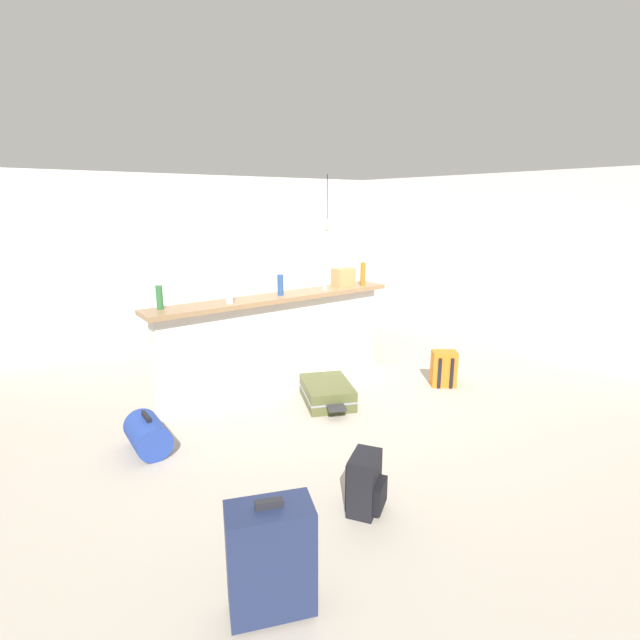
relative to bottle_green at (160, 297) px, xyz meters
name	(u,v)px	position (x,y,z in m)	size (l,w,h in m)	color
ground_plane	(334,389)	(1.78, -0.49, -1.23)	(13.00, 13.00, 0.05)	#ADA393
wall_back	(217,256)	(1.78, 2.56, 0.05)	(6.60, 0.10, 2.50)	silver
wall_right	(479,259)	(4.83, -0.19, 0.05)	(0.10, 6.00, 2.50)	silver
partition_half_wall	(278,344)	(1.27, -0.08, -0.68)	(2.80, 0.20, 1.03)	silver
bar_countertop	(277,298)	(1.27, -0.08, -0.14)	(2.96, 0.40, 0.05)	#93704C
bottle_green	(160,297)	(0.00, 0.00, 0.00)	(0.06, 0.06, 0.23)	#2D6B38
bottle_white	(229,293)	(0.66, -0.15, -0.01)	(0.07, 0.07, 0.22)	silver
bottle_blue	(280,285)	(1.32, -0.10, 0.00)	(0.07, 0.07, 0.23)	#284C89
bottle_clear	(324,278)	(1.93, -0.10, 0.02)	(0.06, 0.06, 0.27)	silver
bottle_amber	(363,274)	(2.48, -0.17, 0.03)	(0.06, 0.06, 0.29)	#9E661E
grocery_bag	(343,277)	(2.27, -0.04, -0.01)	(0.26, 0.18, 0.22)	tan
dining_table	(324,298)	(2.91, 1.19, -0.56)	(1.10, 0.80, 0.74)	#332319
dining_chair_near_partition	(342,313)	(2.85, 0.69, -0.69)	(0.47, 0.47, 0.93)	#4C331E
pendant_lamp	(327,224)	(3.01, 1.26, 0.58)	(0.34, 0.34, 0.84)	black
suitcase_flat_olive	(327,392)	(1.46, -0.77, -1.09)	(0.73, 0.89, 0.22)	#51562D
suitcase_upright_navy	(271,558)	(-0.41, -2.73, -0.87)	(0.50, 0.39, 0.67)	#1E284C
duffel_bag_blue	(148,434)	(-0.41, -0.66, -1.05)	(0.32, 0.49, 0.34)	#233D93
backpack_orange	(444,369)	(2.84, -1.21, -1.00)	(0.34, 0.34, 0.42)	orange
backpack_black	(366,484)	(0.56, -2.39, -1.00)	(0.33, 0.33, 0.42)	black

